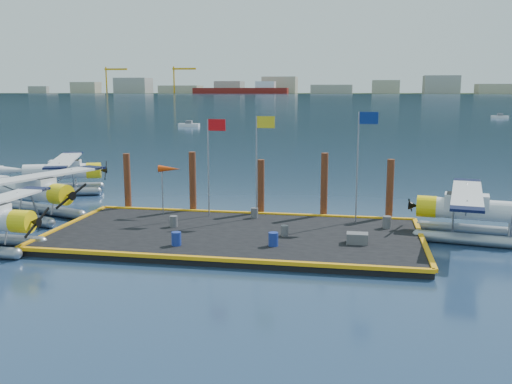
# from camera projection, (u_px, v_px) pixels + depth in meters

# --- Properties ---
(ground) EXTENTS (4000.00, 4000.00, 0.00)m
(ground) POSITION_uv_depth(u_px,v_px,m) (235.00, 240.00, 31.44)
(ground) COLOR navy
(ground) RESTS_ON ground
(dock) EXTENTS (20.00, 10.00, 0.40)m
(dock) POSITION_uv_depth(u_px,v_px,m) (235.00, 236.00, 31.40)
(dock) COLOR black
(dock) RESTS_ON ground
(dock_bumpers) EXTENTS (20.25, 10.25, 0.18)m
(dock_bumpers) POSITION_uv_depth(u_px,v_px,m) (235.00, 231.00, 31.35)
(dock_bumpers) COLOR #F1A20E
(dock_bumpers) RESTS_ON dock
(far_backdrop) EXTENTS (3050.00, 2050.00, 810.00)m
(far_backdrop) POSITION_uv_depth(u_px,v_px,m) (442.00, 88.00, 1669.45)
(far_backdrop) COLOR black
(far_backdrop) RESTS_ON ground
(seaplane_b) EXTENTS (9.81, 10.42, 3.75)m
(seaplane_b) POSITION_uv_depth(u_px,v_px,m) (32.00, 194.00, 36.24)
(seaplane_b) COLOR gray
(seaplane_b) RESTS_ON ground
(seaplane_c) EXTENTS (9.59, 10.17, 3.67)m
(seaplane_c) POSITION_uv_depth(u_px,v_px,m) (60.00, 174.00, 44.93)
(seaplane_c) COLOR gray
(seaplane_c) RESTS_ON ground
(seaplane_d) EXTENTS (9.13, 9.99, 3.53)m
(seaplane_d) POSITION_uv_depth(u_px,v_px,m) (474.00, 213.00, 31.08)
(seaplane_d) COLOR gray
(seaplane_d) RESTS_ON ground
(drum_0) EXTENTS (0.45, 0.45, 0.63)m
(drum_0) POSITION_uv_depth(u_px,v_px,m) (174.00, 221.00, 32.64)
(drum_0) COLOR #555459
(drum_0) RESTS_ON dock
(drum_1) EXTENTS (0.49, 0.49, 0.69)m
(drum_1) POSITION_uv_depth(u_px,v_px,m) (273.00, 239.00, 28.67)
(drum_1) COLOR navy
(drum_1) RESTS_ON dock
(drum_2) EXTENTS (0.41, 0.41, 0.57)m
(drum_2) POSITION_uv_depth(u_px,v_px,m) (285.00, 231.00, 30.63)
(drum_2) COLOR #555459
(drum_2) RESTS_ON dock
(drum_3) EXTENTS (0.49, 0.49, 0.69)m
(drum_3) POSITION_uv_depth(u_px,v_px,m) (176.00, 239.00, 28.76)
(drum_3) COLOR navy
(drum_3) RESTS_ON dock
(drum_4) EXTENTS (0.49, 0.49, 0.69)m
(drum_4) POSITION_uv_depth(u_px,v_px,m) (387.00, 222.00, 32.33)
(drum_4) COLOR #555459
(drum_4) RESTS_ON dock
(drum_5) EXTENTS (0.44, 0.44, 0.62)m
(drum_5) POSITION_uv_depth(u_px,v_px,m) (254.00, 213.00, 34.86)
(drum_5) COLOR #555459
(drum_5) RESTS_ON dock
(crate) EXTENTS (1.09, 0.72, 0.54)m
(crate) POSITION_uv_depth(u_px,v_px,m) (357.00, 238.00, 29.14)
(crate) COLOR #555459
(crate) RESTS_ON dock
(flagpole_red) EXTENTS (1.14, 0.08, 6.00)m
(flagpole_red) POSITION_uv_depth(u_px,v_px,m) (211.00, 152.00, 34.73)
(flagpole_red) COLOR gray
(flagpole_red) RESTS_ON dock
(flagpole_yellow) EXTENTS (1.14, 0.08, 6.20)m
(flagpole_yellow) POSITION_uv_depth(u_px,v_px,m) (260.00, 151.00, 34.18)
(flagpole_yellow) COLOR gray
(flagpole_yellow) RESTS_ON dock
(flagpole_blue) EXTENTS (1.14, 0.08, 6.50)m
(flagpole_blue) POSITION_uv_depth(u_px,v_px,m) (361.00, 150.00, 33.10)
(flagpole_blue) COLOR gray
(flagpole_blue) RESTS_ON dock
(windsock) EXTENTS (1.40, 0.44, 3.12)m
(windsock) POSITION_uv_depth(u_px,v_px,m) (169.00, 170.00, 35.42)
(windsock) COLOR gray
(windsock) RESTS_ON dock
(piling_0) EXTENTS (0.44, 0.44, 4.00)m
(piling_0) POSITION_uv_depth(u_px,v_px,m) (127.00, 184.00, 37.80)
(piling_0) COLOR #4C2315
(piling_0) RESTS_ON ground
(piling_1) EXTENTS (0.44, 0.44, 4.20)m
(piling_1) POSITION_uv_depth(u_px,v_px,m) (193.00, 184.00, 36.99)
(piling_1) COLOR #4C2315
(piling_1) RESTS_ON ground
(piling_2) EXTENTS (0.44, 0.44, 3.80)m
(piling_2) POSITION_uv_depth(u_px,v_px,m) (261.00, 189.00, 36.23)
(piling_2) COLOR #4C2315
(piling_2) RESTS_ON ground
(piling_3) EXTENTS (0.44, 0.44, 4.30)m
(piling_3) POSITION_uv_depth(u_px,v_px,m) (324.00, 187.00, 35.49)
(piling_3) COLOR #4C2315
(piling_3) RESTS_ON ground
(piling_4) EXTENTS (0.44, 0.44, 4.00)m
(piling_4) POSITION_uv_depth(u_px,v_px,m) (390.00, 192.00, 34.81)
(piling_4) COLOR #4C2315
(piling_4) RESTS_ON ground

